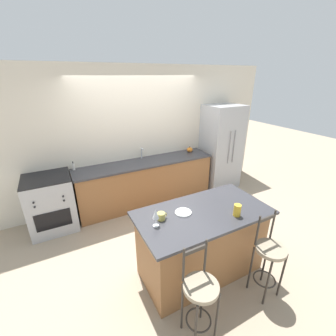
{
  "coord_description": "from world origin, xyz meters",
  "views": [
    {
      "loc": [
        -1.53,
        -3.55,
        2.52
      ],
      "look_at": [
        -0.02,
        -0.66,
        1.15
      ],
      "focal_mm": 24.0,
      "sensor_mm": 36.0,
      "label": 1
    }
  ],
  "objects_px": {
    "dinner_plate": "(183,212)",
    "pumpkin_decoration": "(190,150)",
    "refrigerator": "(221,147)",
    "bar_stool_near": "(200,294)",
    "soap_bottle": "(73,166)",
    "oven_range": "(51,203)",
    "wine_glass": "(156,214)",
    "bar_stool_far": "(269,256)",
    "tumbler_cup": "(237,210)",
    "coffee_mug": "(161,216)"
  },
  "relations": [
    {
      "from": "soap_bottle",
      "to": "dinner_plate",
      "type": "bearing_deg",
      "value": -64.39
    },
    {
      "from": "refrigerator",
      "to": "soap_bottle",
      "type": "bearing_deg",
      "value": 175.44
    },
    {
      "from": "refrigerator",
      "to": "soap_bottle",
      "type": "distance_m",
      "value": 3.18
    },
    {
      "from": "refrigerator",
      "to": "soap_bottle",
      "type": "height_order",
      "value": "refrigerator"
    },
    {
      "from": "bar_stool_near",
      "to": "soap_bottle",
      "type": "distance_m",
      "value": 3.03
    },
    {
      "from": "bar_stool_far",
      "to": "wine_glass",
      "type": "bearing_deg",
      "value": 149.99
    },
    {
      "from": "coffee_mug",
      "to": "soap_bottle",
      "type": "distance_m",
      "value": 2.25
    },
    {
      "from": "refrigerator",
      "to": "bar_stool_near",
      "type": "height_order",
      "value": "refrigerator"
    },
    {
      "from": "bar_stool_near",
      "to": "coffee_mug",
      "type": "height_order",
      "value": "bar_stool_near"
    },
    {
      "from": "coffee_mug",
      "to": "soap_bottle",
      "type": "xyz_separation_m",
      "value": [
        -0.73,
        2.13,
        -0.01
      ]
    },
    {
      "from": "tumbler_cup",
      "to": "soap_bottle",
      "type": "bearing_deg",
      "value": 122.23
    },
    {
      "from": "refrigerator",
      "to": "oven_range",
      "type": "xyz_separation_m",
      "value": [
        -3.63,
        -0.01,
        -0.47
      ]
    },
    {
      "from": "bar_stool_near",
      "to": "bar_stool_far",
      "type": "bearing_deg",
      "value": 2.1
    },
    {
      "from": "bar_stool_far",
      "to": "pumpkin_decoration",
      "type": "distance_m",
      "value": 2.87
    },
    {
      "from": "pumpkin_decoration",
      "to": "bar_stool_near",
      "type": "bearing_deg",
      "value": -120.65
    },
    {
      "from": "wine_glass",
      "to": "pumpkin_decoration",
      "type": "distance_m",
      "value": 2.77
    },
    {
      "from": "wine_glass",
      "to": "pumpkin_decoration",
      "type": "xyz_separation_m",
      "value": [
        1.8,
        2.11,
        -0.14
      ]
    },
    {
      "from": "refrigerator",
      "to": "coffee_mug",
      "type": "relative_size",
      "value": 15.44
    },
    {
      "from": "refrigerator",
      "to": "bar_stool_near",
      "type": "distance_m",
      "value": 3.6
    },
    {
      "from": "bar_stool_near",
      "to": "bar_stool_far",
      "type": "distance_m",
      "value": 1.0
    },
    {
      "from": "oven_range",
      "to": "pumpkin_decoration",
      "type": "relative_size",
      "value": 7.55
    },
    {
      "from": "dinner_plate",
      "to": "pumpkin_decoration",
      "type": "relative_size",
      "value": 1.6
    },
    {
      "from": "oven_range",
      "to": "dinner_plate",
      "type": "xyz_separation_m",
      "value": [
        1.48,
        -1.87,
        0.47
      ]
    },
    {
      "from": "oven_range",
      "to": "dinner_plate",
      "type": "bearing_deg",
      "value": -51.64
    },
    {
      "from": "dinner_plate",
      "to": "pumpkin_decoration",
      "type": "xyz_separation_m",
      "value": [
        1.39,
        2.03,
        0.01
      ]
    },
    {
      "from": "tumbler_cup",
      "to": "bar_stool_near",
      "type": "bearing_deg",
      "value": -152.19
    },
    {
      "from": "pumpkin_decoration",
      "to": "coffee_mug",
      "type": "bearing_deg",
      "value": -129.83
    },
    {
      "from": "oven_range",
      "to": "wine_glass",
      "type": "distance_m",
      "value": 2.31
    },
    {
      "from": "bar_stool_far",
      "to": "soap_bottle",
      "type": "height_order",
      "value": "bar_stool_far"
    },
    {
      "from": "refrigerator",
      "to": "oven_range",
      "type": "bearing_deg",
      "value": -179.89
    },
    {
      "from": "refrigerator",
      "to": "bar_stool_near",
      "type": "bearing_deg",
      "value": -132.32
    },
    {
      "from": "bar_stool_near",
      "to": "soap_bottle",
      "type": "bearing_deg",
      "value": 104.64
    },
    {
      "from": "dinner_plate",
      "to": "wine_glass",
      "type": "height_order",
      "value": "wine_glass"
    },
    {
      "from": "wine_glass",
      "to": "soap_bottle",
      "type": "height_order",
      "value": "wine_glass"
    },
    {
      "from": "refrigerator",
      "to": "pumpkin_decoration",
      "type": "relative_size",
      "value": 14.85
    },
    {
      "from": "dinner_plate",
      "to": "soap_bottle",
      "type": "xyz_separation_m",
      "value": [
        -1.02,
        2.13,
        0.02
      ]
    },
    {
      "from": "oven_range",
      "to": "bar_stool_near",
      "type": "relative_size",
      "value": 0.89
    },
    {
      "from": "bar_stool_near",
      "to": "dinner_plate",
      "type": "xyz_separation_m",
      "value": [
        0.26,
        0.77,
        0.4
      ]
    },
    {
      "from": "bar_stool_near",
      "to": "coffee_mug",
      "type": "bearing_deg",
      "value": 92.31
    },
    {
      "from": "bar_stool_near",
      "to": "wine_glass",
      "type": "bearing_deg",
      "value": 101.27
    },
    {
      "from": "bar_stool_far",
      "to": "pumpkin_decoration",
      "type": "bearing_deg",
      "value": 76.51
    },
    {
      "from": "bar_stool_far",
      "to": "dinner_plate",
      "type": "height_order",
      "value": "bar_stool_far"
    },
    {
      "from": "refrigerator",
      "to": "bar_stool_far",
      "type": "bearing_deg",
      "value": -118.47
    },
    {
      "from": "tumbler_cup",
      "to": "soap_bottle",
      "type": "xyz_separation_m",
      "value": [
        -1.56,
        2.48,
        -0.04
      ]
    },
    {
      "from": "oven_range",
      "to": "coffee_mug",
      "type": "xyz_separation_m",
      "value": [
        1.19,
        -1.87,
        0.51
      ]
    },
    {
      "from": "refrigerator",
      "to": "pumpkin_decoration",
      "type": "distance_m",
      "value": 0.77
    },
    {
      "from": "refrigerator",
      "to": "bar_stool_far",
      "type": "xyz_separation_m",
      "value": [
        -1.42,
        -2.61,
        -0.39
      ]
    },
    {
      "from": "dinner_plate",
      "to": "coffee_mug",
      "type": "bearing_deg",
      "value": 179.09
    },
    {
      "from": "pumpkin_decoration",
      "to": "soap_bottle",
      "type": "relative_size",
      "value": 0.81
    },
    {
      "from": "bar_stool_far",
      "to": "oven_range",
      "type": "bearing_deg",
      "value": 130.35
    }
  ]
}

